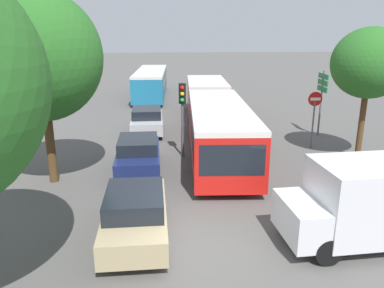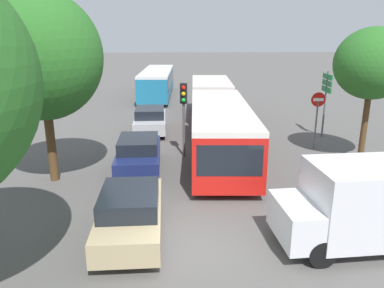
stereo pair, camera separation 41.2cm
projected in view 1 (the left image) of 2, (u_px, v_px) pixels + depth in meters
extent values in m
plane|color=#565451|center=(203.00, 250.00, 10.01)|extent=(200.00, 200.00, 0.00)
cube|color=red|center=(219.00, 132.00, 16.86)|extent=(3.05, 9.46, 2.01)
cube|color=black|center=(219.00, 124.00, 16.76)|extent=(3.05, 9.09, 0.88)
cube|color=silver|center=(219.00, 107.00, 16.54)|extent=(3.05, 9.46, 0.20)
cube|color=red|center=(207.00, 98.00, 25.32)|extent=(2.88, 6.52, 2.01)
cube|color=black|center=(207.00, 93.00, 25.22)|extent=(2.88, 6.26, 0.88)
cube|color=silver|center=(207.00, 82.00, 25.00)|extent=(2.88, 6.52, 0.20)
cylinder|color=black|center=(211.00, 109.00, 21.80)|extent=(1.91, 1.09, 1.85)
cube|color=black|center=(232.00, 160.00, 12.37)|extent=(2.21, 0.23, 1.08)
cylinder|color=black|center=(253.00, 171.00, 14.26)|extent=(0.35, 1.00, 0.98)
cylinder|color=black|center=(198.00, 172.00, 14.21)|extent=(0.35, 1.00, 0.98)
cylinder|color=black|center=(233.00, 131.00, 19.97)|extent=(0.35, 1.00, 0.98)
cylinder|color=black|center=(194.00, 132.00, 19.92)|extent=(0.35, 1.00, 0.98)
cylinder|color=black|center=(222.00, 110.00, 25.57)|extent=(0.35, 1.00, 0.98)
cylinder|color=black|center=(191.00, 110.00, 25.52)|extent=(0.35, 1.00, 0.98)
cube|color=teal|center=(151.00, 83.00, 33.30)|extent=(2.93, 11.04, 1.90)
cube|color=black|center=(151.00, 79.00, 33.20)|extent=(2.92, 10.49, 0.80)
cube|color=silver|center=(151.00, 71.00, 33.00)|extent=(2.93, 11.04, 0.19)
cylinder|color=black|center=(144.00, 86.00, 36.93)|extent=(0.33, 0.96, 0.95)
cylinder|color=black|center=(164.00, 86.00, 37.00)|extent=(0.33, 0.96, 0.95)
cylinder|color=black|center=(136.00, 98.00, 30.33)|extent=(0.33, 0.96, 0.95)
cylinder|color=black|center=(161.00, 97.00, 30.41)|extent=(0.33, 0.96, 0.95)
cube|color=tan|center=(136.00, 217.00, 10.54)|extent=(1.77, 4.06, 0.65)
cube|color=black|center=(135.00, 200.00, 10.28)|extent=(1.60, 2.14, 0.50)
cylinder|color=black|center=(115.00, 207.00, 11.78)|extent=(0.22, 0.62, 0.61)
cylinder|color=black|center=(160.00, 205.00, 11.92)|extent=(0.22, 0.62, 0.61)
cylinder|color=black|center=(105.00, 253.00, 9.32)|extent=(0.22, 0.62, 0.61)
cylinder|color=black|center=(162.00, 249.00, 9.46)|extent=(0.22, 0.62, 0.61)
cube|color=navy|center=(139.00, 157.00, 15.64)|extent=(1.79, 4.09, 0.66)
cube|color=black|center=(138.00, 144.00, 15.38)|extent=(1.62, 2.15, 0.50)
cylinder|color=black|center=(124.00, 154.00, 16.89)|extent=(0.22, 0.62, 0.62)
cylinder|color=black|center=(156.00, 153.00, 17.03)|extent=(0.22, 0.62, 0.62)
cylinder|color=black|center=(119.00, 175.00, 14.41)|extent=(0.22, 0.62, 0.62)
cylinder|color=black|center=(156.00, 173.00, 14.55)|extent=(0.22, 0.62, 0.62)
cube|color=#B7BABF|center=(147.00, 122.00, 21.56)|extent=(1.81, 4.13, 0.66)
cube|color=black|center=(147.00, 113.00, 21.30)|extent=(1.63, 2.18, 0.51)
cylinder|color=black|center=(135.00, 122.00, 22.83)|extent=(0.23, 0.63, 0.63)
cylinder|color=black|center=(159.00, 121.00, 22.97)|extent=(0.23, 0.63, 0.63)
cylinder|color=black|center=(133.00, 133.00, 20.32)|extent=(0.23, 0.63, 0.63)
cylinder|color=black|center=(160.00, 132.00, 20.46)|extent=(0.23, 0.63, 0.63)
cube|color=silver|center=(300.00, 219.00, 9.89)|extent=(1.01, 1.95, 1.00)
cylinder|color=black|center=(328.00, 251.00, 9.29)|extent=(0.73, 0.28, 0.72)
cylinder|color=black|center=(300.00, 219.00, 10.88)|extent=(0.73, 0.28, 0.72)
cylinder|color=#56595E|center=(183.00, 121.00, 17.06)|extent=(0.12, 0.12, 3.40)
cube|color=black|center=(182.00, 93.00, 16.70)|extent=(0.34, 0.27, 0.90)
sphere|color=red|center=(182.00, 88.00, 16.47)|extent=(0.18, 0.18, 0.18)
sphere|color=#EAAD14|center=(182.00, 94.00, 16.55)|extent=(0.18, 0.18, 0.18)
sphere|color=green|center=(182.00, 100.00, 16.63)|extent=(0.18, 0.18, 0.18)
cylinder|color=#56595E|center=(313.00, 124.00, 18.47)|extent=(0.08, 0.08, 2.40)
cylinder|color=red|center=(315.00, 99.00, 18.11)|extent=(0.70, 0.03, 0.70)
cube|color=white|center=(315.00, 99.00, 18.09)|extent=(0.50, 0.04, 0.14)
cylinder|color=#56595E|center=(321.00, 104.00, 20.53)|extent=(0.10, 0.10, 3.60)
cube|color=#197A38|center=(323.00, 76.00, 20.10)|extent=(0.15, 1.40, 0.28)
cube|color=#197A38|center=(323.00, 83.00, 20.19)|extent=(0.15, 1.40, 0.28)
cube|color=#197A38|center=(322.00, 89.00, 20.29)|extent=(0.15, 1.40, 0.28)
cylinder|color=#51381E|center=(50.00, 144.00, 14.17)|extent=(0.34, 0.34, 3.02)
ellipsoid|color=#286623|center=(40.00, 57.00, 13.23)|extent=(4.37, 4.37, 4.62)
ellipsoid|color=#1E561E|center=(37.00, 77.00, 13.23)|extent=(2.62, 2.62, 2.54)
cylinder|color=#51381E|center=(361.00, 125.00, 16.72)|extent=(0.26, 0.26, 3.18)
ellipsoid|color=#286623|center=(370.00, 63.00, 15.94)|extent=(3.20, 3.20, 3.02)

